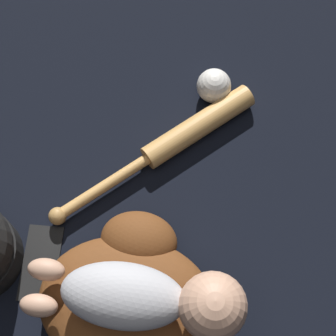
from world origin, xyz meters
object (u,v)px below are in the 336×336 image
at_px(baseball_bat, 178,139).
at_px(baseball, 214,86).
at_px(baseball_glove, 129,293).
at_px(baby_figure, 153,299).

xyz_separation_m(baseball_bat, baseball, (0.08, 0.11, 0.01)).
relative_size(baseball_glove, baseball, 4.97).
bearing_deg(baseball, baby_figure, -106.49).
bearing_deg(baseball_glove, baby_figure, -30.92).
relative_size(baseball_bat, baseball, 5.78).
distance_m(baby_figure, baseball, 0.48).
distance_m(baseball_bat, baseball, 0.14).
bearing_deg(baseball_bat, baseball, 55.65).
height_order(baby_figure, baseball_bat, baby_figure).
bearing_deg(baseball, baseball_glove, -112.85).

